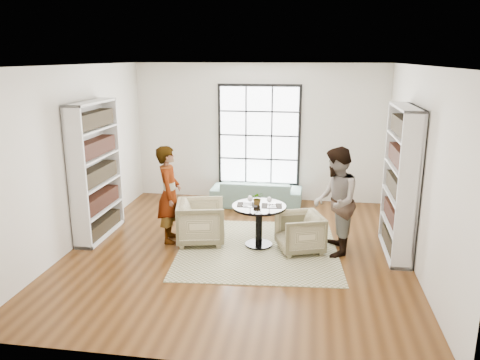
% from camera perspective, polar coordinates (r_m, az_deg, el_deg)
% --- Properties ---
extents(ground, '(6.00, 6.00, 0.00)m').
position_cam_1_polar(ground, '(7.89, -0.25, -8.53)').
color(ground, '#5A3515').
extents(room_shell, '(6.00, 6.01, 6.00)m').
position_cam_1_polar(room_shell, '(8.00, 0.35, 1.31)').
color(room_shell, silver).
rests_on(room_shell, ground).
extents(rug, '(2.82, 2.82, 0.01)m').
position_cam_1_polar(rug, '(7.94, 2.21, -8.34)').
color(rug, tan).
rests_on(rug, ground).
extents(pedestal_table, '(0.90, 0.90, 0.72)m').
position_cam_1_polar(pedestal_table, '(7.88, 2.33, -4.49)').
color(pedestal_table, black).
rests_on(pedestal_table, ground).
extents(sofa, '(1.93, 0.77, 0.56)m').
position_cam_1_polar(sofa, '(10.08, 2.03, -1.59)').
color(sofa, gray).
rests_on(sofa, ground).
extents(armchair_left, '(0.97, 0.95, 0.74)m').
position_cam_1_polar(armchair_left, '(8.11, -4.77, -5.10)').
color(armchair_left, tan).
rests_on(armchair_left, ground).
extents(armchair_right, '(0.90, 0.89, 0.65)m').
position_cam_1_polar(armchair_right, '(7.80, 7.28, -6.37)').
color(armchair_right, '#C1B48A').
rests_on(armchair_right, ground).
extents(person_left, '(0.50, 0.68, 1.68)m').
position_cam_1_polar(person_left, '(8.11, -8.63, -1.73)').
color(person_left, gray).
rests_on(person_left, ground).
extents(person_right, '(0.68, 0.86, 1.76)m').
position_cam_1_polar(person_right, '(7.63, 11.55, -2.61)').
color(person_right, gray).
rests_on(person_right, ground).
extents(placemat_left, '(0.36, 0.29, 0.01)m').
position_cam_1_polar(placemat_left, '(7.85, 0.89, -3.01)').
color(placemat_left, black).
rests_on(placemat_left, pedestal_table).
extents(placemat_right, '(0.36, 0.29, 0.01)m').
position_cam_1_polar(placemat_right, '(7.81, 3.89, -3.15)').
color(placemat_right, black).
rests_on(placemat_right, pedestal_table).
extents(cutlery_left, '(0.16, 0.23, 0.01)m').
position_cam_1_polar(cutlery_left, '(7.85, 0.89, -2.97)').
color(cutlery_left, silver).
rests_on(cutlery_left, placemat_left).
extents(cutlery_right, '(0.16, 0.23, 0.01)m').
position_cam_1_polar(cutlery_right, '(7.80, 3.90, -3.10)').
color(cutlery_right, silver).
rests_on(cutlery_right, placemat_right).
extents(wine_glass_left, '(0.09, 0.09, 0.20)m').
position_cam_1_polar(wine_glass_left, '(7.69, 1.25, -2.32)').
color(wine_glass_left, silver).
rests_on(wine_glass_left, pedestal_table).
extents(wine_glass_right, '(0.08, 0.08, 0.18)m').
position_cam_1_polar(wine_glass_right, '(7.68, 3.59, -2.43)').
color(wine_glass_right, silver).
rests_on(wine_glass_right, pedestal_table).
extents(flower_centerpiece, '(0.22, 0.19, 0.22)m').
position_cam_1_polar(flower_centerpiece, '(7.82, 2.17, -2.25)').
color(flower_centerpiece, gray).
rests_on(flower_centerpiece, pedestal_table).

